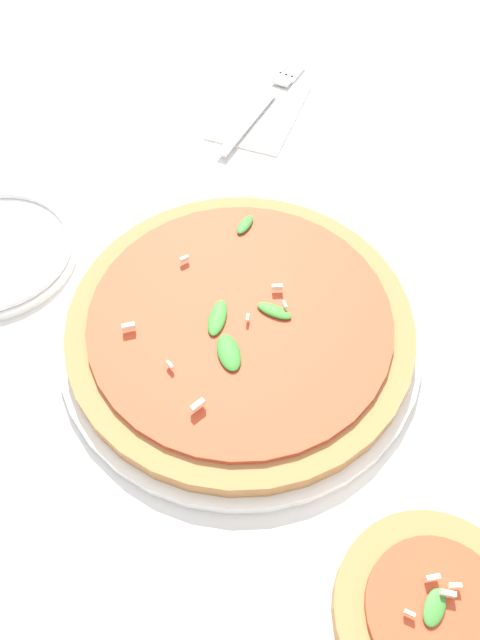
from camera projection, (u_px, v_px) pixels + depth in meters
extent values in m
plane|color=silver|center=(216.00, 363.00, 0.61)|extent=(6.00, 6.00, 0.00)
cylinder|color=white|center=(240.00, 334.00, 0.62)|extent=(0.36, 0.36, 0.01)
cylinder|color=#AD7542|center=(240.00, 325.00, 0.61)|extent=(0.34, 0.34, 0.02)
cylinder|color=#C64728|center=(240.00, 318.00, 0.60)|extent=(0.29, 0.29, 0.01)
ellipsoid|color=#37832B|center=(219.00, 318.00, 0.59)|extent=(0.04, 0.02, 0.01)
ellipsoid|color=#388132|center=(245.00, 225.00, 0.66)|extent=(0.03, 0.02, 0.01)
ellipsoid|color=#327A2A|center=(229.00, 352.00, 0.57)|extent=(0.05, 0.03, 0.01)
ellipsoid|color=#3D832D|center=(274.00, 311.00, 0.60)|extent=(0.03, 0.04, 0.01)
cube|color=#EFE5C6|center=(198.00, 405.00, 0.53)|extent=(0.01, 0.01, 0.01)
cube|color=#EFE5C6|center=(277.00, 287.00, 0.61)|extent=(0.00, 0.01, 0.01)
cube|color=#EFE5C6|center=(170.00, 365.00, 0.56)|extent=(0.01, 0.01, 0.00)
cube|color=#EFE5C6|center=(248.00, 318.00, 0.59)|extent=(0.01, 0.00, 0.00)
cube|color=#EFE5C6|center=(129.00, 327.00, 0.58)|extent=(0.01, 0.01, 0.01)
cube|color=#EFE5C6|center=(285.00, 305.00, 0.60)|extent=(0.01, 0.01, 0.00)
cube|color=#EFE5C6|center=(184.00, 259.00, 0.63)|extent=(0.01, 0.01, 0.01)
cylinder|color=white|center=(429.00, 618.00, 0.47)|extent=(0.17, 0.17, 0.01)
cylinder|color=#AD7542|center=(434.00, 614.00, 0.46)|extent=(0.15, 0.15, 0.02)
cylinder|color=#C64728|center=(439.00, 611.00, 0.45)|extent=(0.11, 0.11, 0.01)
ellipsoid|color=#3C7F32|center=(435.00, 607.00, 0.45)|extent=(0.03, 0.03, 0.01)
cube|color=#EFE5C6|center=(455.00, 586.00, 0.45)|extent=(0.00, 0.01, 0.01)
cube|color=#EFE5C6|center=(409.00, 613.00, 0.44)|extent=(0.01, 0.01, 0.00)
cube|color=#EFE5C6|center=(433.00, 578.00, 0.45)|extent=(0.01, 0.01, 0.01)
cube|color=#EFE5C6|center=(448.00, 593.00, 0.45)|extent=(0.01, 0.01, 0.01)
cube|color=silver|center=(260.00, 111.00, 0.83)|extent=(0.17, 0.14, 0.01)
cube|color=silver|center=(248.00, 122.00, 0.81)|extent=(0.13, 0.07, 0.00)
cube|color=silver|center=(283.00, 80.00, 0.86)|extent=(0.03, 0.03, 0.00)
cube|color=silver|center=(298.00, 70.00, 0.87)|extent=(0.04, 0.02, 0.00)
cube|color=silver|center=(292.00, 68.00, 0.87)|extent=(0.04, 0.02, 0.00)
cube|color=silver|center=(287.00, 67.00, 0.88)|extent=(0.04, 0.02, 0.00)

